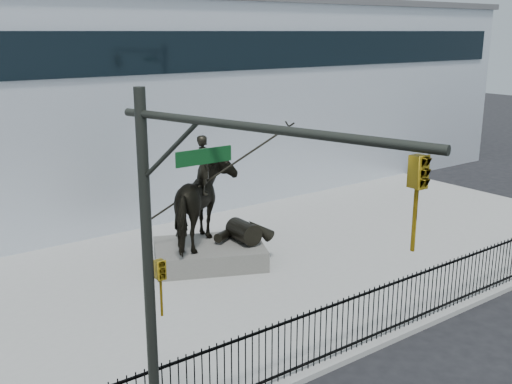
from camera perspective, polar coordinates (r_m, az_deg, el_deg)
ground at (r=15.65m, az=15.39°, el=-15.38°), size 120.00×120.00×0.00m
plaza at (r=20.13m, az=-0.49°, el=-7.47°), size 30.00×12.00×0.15m
building at (r=30.27m, az=-15.35°, el=8.30°), size 44.00×14.00×9.00m
picket_fence at (r=15.92m, az=12.04°, el=-10.94°), size 22.10×0.10×1.50m
statue_plinth at (r=20.44m, az=-4.46°, el=-5.91°), size 4.32×3.76×0.68m
equestrian_statue at (r=19.89m, az=-4.37°, el=-1.15°), size 4.25×3.62×3.93m
traffic_signal_left at (r=9.30m, az=-6.50°, el=-8.89°), size 1.52×4.84×7.00m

